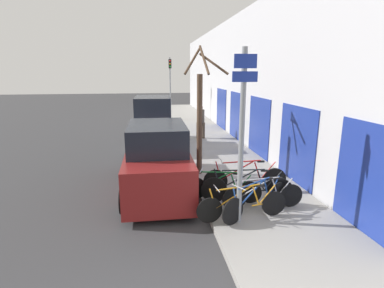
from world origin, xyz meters
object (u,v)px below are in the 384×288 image
at_px(bicycle_5, 245,179).
at_px(parked_car_0, 158,161).
at_px(bicycle_4, 222,188).
at_px(parked_car_1, 153,126).
at_px(bicycle_3, 247,189).
at_px(signpost, 242,134).
at_px(bicycle_2, 263,195).
at_px(pedestrian_near, 201,119).
at_px(traffic_light, 170,80).
at_px(street_tree, 200,117).
at_px(bicycle_0, 243,205).
at_px(bicycle_1, 257,200).

xyz_separation_m(bicycle_5, parked_car_0, (-2.52, 0.82, 0.42)).
distance_m(bicycle_4, parked_car_1, 6.93).
distance_m(bicycle_3, parked_car_1, 7.34).
xyz_separation_m(bicycle_3, bicycle_4, (-0.61, 0.26, -0.05)).
distance_m(signpost, bicycle_2, 2.01).
bearing_deg(bicycle_4, pedestrian_near, 14.68).
xyz_separation_m(parked_car_1, traffic_light, (1.48, 8.33, 1.92)).
bearing_deg(street_tree, parked_car_0, -146.03).
height_order(bicycle_4, pedestrian_near, pedestrian_near).
bearing_deg(parked_car_0, bicycle_0, -50.79).
relative_size(bicycle_3, bicycle_5, 0.99).
height_order(signpost, bicycle_0, signpost).
xyz_separation_m(bicycle_1, traffic_light, (-0.86, 15.97, 2.50)).
distance_m(signpost, pedestrian_near, 9.32).
bearing_deg(bicycle_0, pedestrian_near, -8.54).
xyz_separation_m(bicycle_1, bicycle_3, (-0.03, 0.69, 0.03)).
bearing_deg(pedestrian_near, parked_car_1, 46.65).
relative_size(bicycle_3, pedestrian_near, 1.38).
distance_m(bicycle_0, bicycle_3, 0.94).
relative_size(bicycle_1, traffic_light, 0.46).
bearing_deg(pedestrian_near, bicycle_2, 109.48).
bearing_deg(traffic_light, signpost, -88.89).
bearing_deg(bicycle_1, street_tree, -13.67).
bearing_deg(bicycle_2, parked_car_1, 19.87).
bearing_deg(street_tree, signpost, -84.93).
height_order(street_tree, traffic_light, traffic_light).
relative_size(signpost, street_tree, 0.93).
bearing_deg(bicycle_3, bicycle_0, 166.61).
xyz_separation_m(bicycle_3, parked_car_0, (-2.32, 1.58, 0.42)).
height_order(bicycle_0, street_tree, street_tree).
bearing_deg(bicycle_1, parked_car_0, 17.61).
relative_size(bicycle_2, bicycle_3, 0.89).
bearing_deg(bicycle_1, pedestrian_near, -29.61).
bearing_deg(bicycle_1, bicycle_4, 5.48).
relative_size(bicycle_0, parked_car_1, 0.50).
relative_size(bicycle_5, parked_car_1, 0.55).
height_order(bicycle_3, street_tree, street_tree).
bearing_deg(street_tree, bicycle_2, -68.98).
bearing_deg(parked_car_1, bicycle_4, -73.33).
bearing_deg(bicycle_5, parked_car_0, 75.93).
bearing_deg(bicycle_0, parked_car_1, 9.06).
bearing_deg(signpost, bicycle_1, 26.10).
bearing_deg(bicycle_3, traffic_light, 14.60).
bearing_deg(pedestrian_near, traffic_light, -62.61).
height_order(bicycle_1, pedestrian_near, pedestrian_near).
height_order(bicycle_2, bicycle_5, bicycle_5).
bearing_deg(pedestrian_near, signpost, 104.35).
height_order(signpost, bicycle_5, signpost).
bearing_deg(parked_car_1, pedestrian_near, 30.16).
bearing_deg(bicycle_0, street_tree, 2.52).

